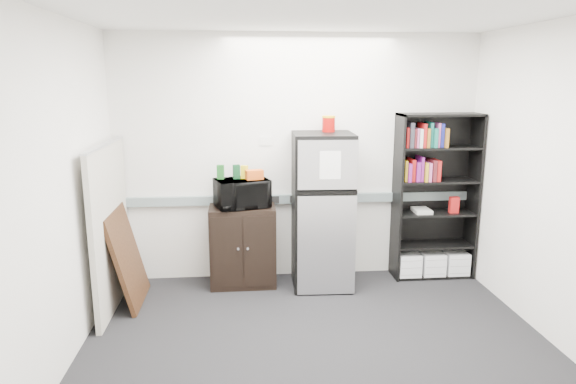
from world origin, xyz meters
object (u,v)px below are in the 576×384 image
object	(u,v)px
cubicle_partition	(110,227)
microwave	(242,193)
bookshelf	(435,198)
refrigerator	(322,211)
cabinet	(243,246)

from	to	relation	value
cubicle_partition	microwave	distance (m)	1.36
bookshelf	refrigerator	bearing A→B (deg)	-173.64
refrigerator	cubicle_partition	bearing A→B (deg)	-168.67
microwave	refrigerator	size ratio (longest dim) A/B	0.33
bookshelf	cabinet	world-z (taller)	bookshelf
cabinet	refrigerator	world-z (taller)	refrigerator
microwave	refrigerator	distance (m)	0.88
bookshelf	cubicle_partition	xyz separation A→B (m)	(-3.43, -0.49, -0.10)
refrigerator	cabinet	bearing A→B (deg)	176.90
refrigerator	microwave	bearing A→B (deg)	177.96
microwave	refrigerator	world-z (taller)	refrigerator
bookshelf	microwave	bearing A→B (deg)	-177.86
microwave	refrigerator	xyz separation A→B (m)	(0.85, -0.06, -0.20)
cabinet	bookshelf	bearing A→B (deg)	1.72
cabinet	cubicle_partition	bearing A→B (deg)	-161.78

